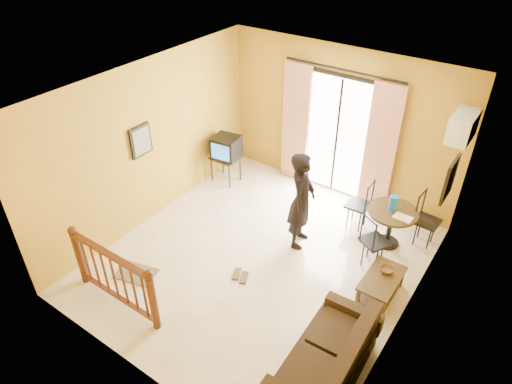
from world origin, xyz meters
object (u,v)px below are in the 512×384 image
Objects in this scene: dining_table at (392,218)px; sofa at (329,362)px; coffee_table at (381,284)px; television at (226,147)px; standing_person at (302,201)px.

sofa reaches higher than dining_table.
dining_table is 0.97× the size of coffee_table.
coffee_table is (0.35, -1.19, -0.28)m from dining_table.
sofa is at bearing -82.81° from dining_table.
coffee_table is at bearing -25.08° from television.
sofa is 2.59m from standing_person.
dining_table is 0.48× the size of standing_person.
dining_table is at bearing -7.36° from television.
standing_person is at bearing -28.03° from television.
coffee_table is 0.50× the size of sofa.
sofa is at bearing -44.31° from television.
coffee_table is 1.61m from sofa.
dining_table is 0.48× the size of sofa.
television is at bearing 140.70° from sofa.
coffee_table is at bearing -119.65° from standing_person.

